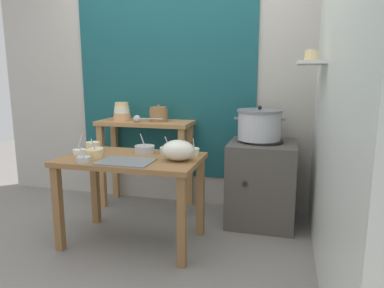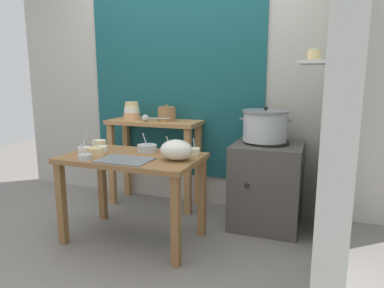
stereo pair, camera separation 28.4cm
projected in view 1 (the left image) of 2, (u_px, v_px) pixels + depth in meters
name	position (u px, v px, depth m)	size (l,w,h in m)	color
ground_plane	(143.00, 243.00, 2.94)	(9.00, 9.00, 0.00)	gray
wall_back	(188.00, 80.00, 3.71)	(4.40, 0.12, 2.60)	#B2ADA3
wall_right	(333.00, 84.00, 2.53)	(0.30, 3.20, 2.60)	silver
prep_table	(132.00, 170.00, 2.86)	(1.10, 0.66, 0.72)	olive
back_shelf_table	(146.00, 142.00, 3.67)	(0.96, 0.40, 0.90)	#B27F4C
stove_block	(261.00, 182.00, 3.30)	(0.60, 0.61, 0.78)	#4C4742
steamer_pot	(259.00, 125.00, 3.23)	(0.46, 0.41, 0.31)	#B7BABF
clay_pot	(159.00, 114.00, 3.58)	(0.18, 0.18, 0.17)	olive
bowl_stack_enamel	(122.00, 112.00, 3.65)	(0.18, 0.18, 0.18)	tan
ladle	(138.00, 119.00, 3.53)	(0.30, 0.07, 0.07)	#B7BABF
serving_tray	(126.00, 162.00, 2.66)	(0.40, 0.28, 0.01)	slate
plastic_bag	(178.00, 150.00, 2.71)	(0.25, 0.21, 0.16)	silver
prep_bowl_0	(94.00, 153.00, 2.80)	(0.13, 0.13, 0.16)	#E5C684
prep_bowl_1	(97.00, 151.00, 2.95)	(0.11, 0.11, 0.05)	silver
prep_bowl_2	(84.00, 159.00, 2.66)	(0.10, 0.10, 0.14)	#B7BABF
prep_bowl_3	(79.00, 152.00, 2.91)	(0.10, 0.10, 0.17)	silver
prep_bowl_4	(145.00, 149.00, 2.98)	(0.17, 0.17, 0.16)	#B7BABF
prep_bowl_5	(192.00, 151.00, 2.90)	(0.12, 0.12, 0.14)	beige
prep_bowl_6	(93.00, 145.00, 3.13)	(0.12, 0.12, 0.06)	beige
prep_bowl_7	(169.00, 150.00, 2.95)	(0.16, 0.16, 0.15)	#B7D1AD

